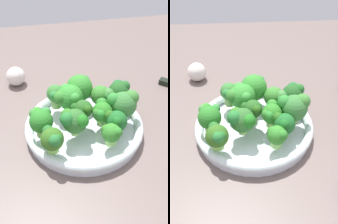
% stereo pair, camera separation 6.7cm
% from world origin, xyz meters
% --- Properties ---
extents(ground_plane, '(1.30, 1.30, 0.03)m').
position_xyz_m(ground_plane, '(0.00, 0.00, -0.01)').
color(ground_plane, '#6C5C56').
extents(bowl, '(0.28, 0.28, 0.04)m').
position_xyz_m(bowl, '(-0.03, -0.03, 0.02)').
color(bowl, white).
rests_on(bowl, ground_plane).
extents(broccoli_floret_0, '(0.05, 0.05, 0.06)m').
position_xyz_m(broccoli_floret_0, '(0.03, -0.08, 0.07)').
color(broccoli_floret_0, '#8DC260').
rests_on(broccoli_floret_0, bowl).
extents(broccoli_floret_1, '(0.07, 0.07, 0.07)m').
position_xyz_m(broccoli_floret_1, '(-0.03, 0.06, 0.08)').
color(broccoli_floret_1, '#81B351').
rests_on(broccoli_floret_1, bowl).
extents(broccoli_floret_2, '(0.05, 0.05, 0.06)m').
position_xyz_m(broccoli_floret_2, '(-0.09, 0.04, 0.07)').
color(broccoli_floret_2, '#7BB058').
rests_on(broccoli_floret_2, bowl).
extents(broccoli_floret_3, '(0.05, 0.05, 0.06)m').
position_xyz_m(broccoli_floret_3, '(-0.04, -0.03, 0.08)').
color(broccoli_floret_3, '#91C771').
rests_on(broccoli_floret_3, bowl).
extents(broccoli_floret_4, '(0.05, 0.06, 0.06)m').
position_xyz_m(broccoli_floret_4, '(-0.12, -0.10, 0.07)').
color(broccoli_floret_4, '#8FD05D').
rests_on(broccoli_floret_4, bowl).
extents(broccoli_floret_5, '(0.05, 0.06, 0.07)m').
position_xyz_m(broccoli_floret_5, '(-0.13, -0.05, 0.08)').
color(broccoli_floret_5, '#8EBE5E').
rests_on(broccoli_floret_5, bowl).
extents(broccoli_floret_6, '(0.06, 0.05, 0.06)m').
position_xyz_m(broccoli_floret_6, '(0.02, 0.02, 0.07)').
color(broccoli_floret_6, '#8CC362').
rests_on(broccoli_floret_6, bowl).
extents(broccoli_floret_7, '(0.07, 0.06, 0.08)m').
position_xyz_m(broccoli_floret_7, '(0.06, -0.03, 0.08)').
color(broccoli_floret_7, '#7FBD4F').
rests_on(broccoli_floret_7, bowl).
extents(broccoli_floret_8, '(0.07, 0.07, 0.07)m').
position_xyz_m(broccoli_floret_8, '(-0.06, 0.02, 0.08)').
color(broccoli_floret_8, '#81B059').
rests_on(broccoli_floret_8, bowl).
extents(broccoli_floret_9, '(0.06, 0.06, 0.07)m').
position_xyz_m(broccoli_floret_9, '(-0.06, -0.06, 0.08)').
color(broccoli_floret_9, '#95C764').
rests_on(broccoli_floret_9, bowl).
extents(broccoli_floret_10, '(0.05, 0.04, 0.05)m').
position_xyz_m(broccoli_floret_10, '(0.01, -0.11, 0.07)').
color(broccoli_floret_10, '#8FD065').
rests_on(broccoli_floret_10, bowl).
extents(broccoli_floret_11, '(0.06, 0.06, 0.06)m').
position_xyz_m(broccoli_floret_11, '(0.07, 0.03, 0.07)').
color(broccoli_floret_11, '#A1C868').
rests_on(broccoli_floret_11, bowl).
extents(broccoli_floret_12, '(0.05, 0.06, 0.06)m').
position_xyz_m(broccoli_floret_12, '(0.01, -0.04, 0.07)').
color(broccoli_floret_12, '#A0D66A').
rests_on(broccoli_floret_12, bowl).
extents(garlic_bulb, '(0.06, 0.06, 0.06)m').
position_xyz_m(garlic_bulb, '(-0.19, 0.22, 0.03)').
color(garlic_bulb, silver).
rests_on(garlic_bulb, ground_plane).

